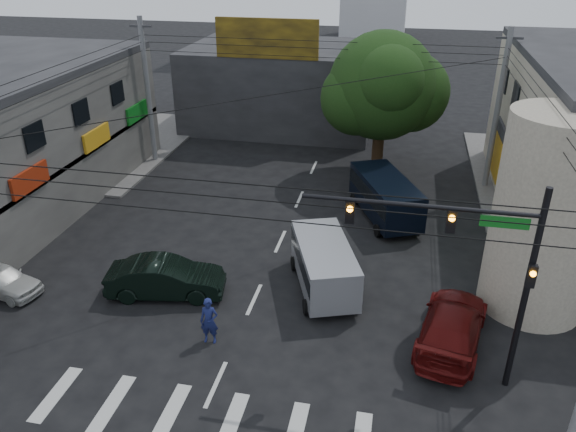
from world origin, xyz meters
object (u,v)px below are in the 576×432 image
(traffic_gantry, at_px, (475,255))
(traffic_officer, at_px, (209,321))
(maroon_sedan, at_px, (452,325))
(utility_pole_far_right, at_px, (497,112))
(white_compact, at_px, (1,279))
(silver_minivan, at_px, (324,267))
(dark_sedan, at_px, (166,278))
(navy_van, at_px, (385,199))
(utility_pole_far_left, at_px, (148,93))
(street_tree, at_px, (382,86))

(traffic_gantry, bearing_deg, traffic_officer, 179.36)
(maroon_sedan, bearing_deg, utility_pole_far_right, -88.60)
(white_compact, relative_size, silver_minivan, 0.73)
(dark_sedan, xyz_separation_m, navy_van, (8.49, 9.03, 0.32))
(utility_pole_far_left, xyz_separation_m, dark_sedan, (6.84, -14.37, -3.81))
(street_tree, distance_m, silver_minivan, 14.38)
(traffic_gantry, xyz_separation_m, navy_van, (-3.00, 11.67, -3.72))
(traffic_gantry, bearing_deg, white_compact, 175.67)
(dark_sedan, bearing_deg, utility_pole_far_left, 14.92)
(utility_pole_far_right, bearing_deg, silver_minivan, -121.80)
(traffic_gantry, height_order, utility_pole_far_right, utility_pole_far_right)
(dark_sedan, distance_m, maroon_sedan, 11.47)
(white_compact, xyz_separation_m, navy_van, (15.33, 10.28, 0.49))
(utility_pole_far_right, distance_m, silver_minivan, 15.26)
(utility_pole_far_right, bearing_deg, maroon_sedan, -100.17)
(street_tree, height_order, navy_van, street_tree)
(street_tree, xyz_separation_m, traffic_officer, (-4.89, -17.91, -4.55))
(white_compact, bearing_deg, silver_minivan, -65.16)
(utility_pole_far_left, bearing_deg, silver_minivan, -43.75)
(white_compact, bearing_deg, maroon_sedan, -76.54)
(white_compact, bearing_deg, street_tree, -29.10)
(utility_pole_far_right, bearing_deg, white_compact, -143.36)
(dark_sedan, height_order, maroon_sedan, dark_sedan)
(navy_van, bearing_deg, traffic_gantry, 170.29)
(silver_minivan, bearing_deg, white_compact, 83.05)
(street_tree, bearing_deg, utility_pole_far_left, -176.05)
(utility_pole_far_right, relative_size, traffic_officer, 4.97)
(traffic_gantry, xyz_separation_m, traffic_officer, (-8.72, 0.10, -3.91))
(dark_sedan, xyz_separation_m, silver_minivan, (6.34, 1.75, 0.26))
(utility_pole_far_right, distance_m, navy_van, 8.53)
(silver_minivan, bearing_deg, street_tree, -25.32)
(navy_van, distance_m, traffic_officer, 12.91)
(dark_sedan, bearing_deg, maroon_sedan, -104.46)
(street_tree, bearing_deg, traffic_officer, -105.29)
(street_tree, xyz_separation_m, dark_sedan, (-7.66, -15.37, -4.68))
(street_tree, bearing_deg, maroon_sedan, -76.82)
(maroon_sedan, height_order, silver_minivan, silver_minivan)
(utility_pole_far_left, relative_size, maroon_sedan, 1.64)
(white_compact, height_order, maroon_sedan, maroon_sedan)
(street_tree, relative_size, utility_pole_far_right, 0.95)
(white_compact, xyz_separation_m, maroon_sedan, (18.28, 0.46, 0.14))
(traffic_gantry, height_order, navy_van, traffic_gantry)
(utility_pole_far_right, xyz_separation_m, silver_minivan, (-7.82, -12.61, -3.55))
(utility_pole_far_right, xyz_separation_m, maroon_sedan, (-2.72, -15.15, -3.84))
(white_compact, bearing_deg, traffic_officer, -85.64)
(traffic_gantry, bearing_deg, dark_sedan, 167.07)
(traffic_gantry, distance_m, white_compact, 18.85)
(white_compact, bearing_deg, traffic_gantry, -82.32)
(traffic_gantry, distance_m, maroon_sedan, 4.47)
(utility_pole_far_right, distance_m, white_compact, 26.47)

